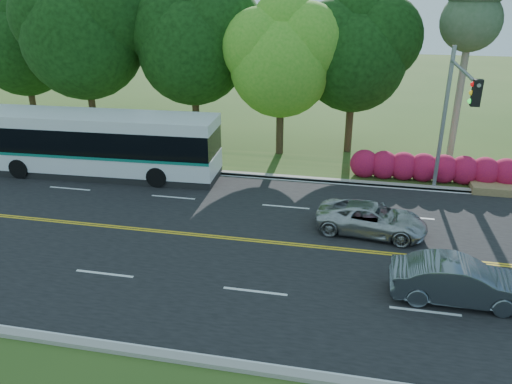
% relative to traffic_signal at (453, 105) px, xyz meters
% --- Properties ---
extents(ground, '(120.00, 120.00, 0.00)m').
position_rel_traffic_signal_xyz_m(ground, '(-6.49, -5.40, -4.67)').
color(ground, '#2E4E1A').
rests_on(ground, ground).
extents(road, '(60.00, 14.00, 0.02)m').
position_rel_traffic_signal_xyz_m(road, '(-6.49, -5.40, -4.66)').
color(road, black).
rests_on(road, ground).
extents(curb_north, '(60.00, 0.30, 0.15)m').
position_rel_traffic_signal_xyz_m(curb_north, '(-6.49, 1.75, -4.60)').
color(curb_north, '#9F998F').
rests_on(curb_north, ground).
extents(curb_south, '(60.00, 0.30, 0.15)m').
position_rel_traffic_signal_xyz_m(curb_south, '(-6.49, -12.55, -4.60)').
color(curb_south, '#9F998F').
rests_on(curb_south, ground).
extents(grass_verge, '(60.00, 4.00, 0.10)m').
position_rel_traffic_signal_xyz_m(grass_verge, '(-6.49, 3.60, -4.62)').
color(grass_verge, '#2E4E1A').
rests_on(grass_verge, ground).
extents(lane_markings, '(57.60, 13.82, 0.00)m').
position_rel_traffic_signal_xyz_m(lane_markings, '(-6.59, -5.40, -4.65)').
color(lane_markings, gold).
rests_on(lane_markings, road).
extents(tree_row, '(44.70, 9.10, 13.84)m').
position_rel_traffic_signal_xyz_m(tree_row, '(-11.65, 6.73, 2.06)').
color(tree_row, '#312015').
rests_on(tree_row, ground).
extents(bougainvillea_hedge, '(9.50, 2.25, 1.50)m').
position_rel_traffic_signal_xyz_m(bougainvillea_hedge, '(0.69, 2.75, -3.95)').
color(bougainvillea_hedge, '#9B0C3F').
rests_on(bougainvillea_hedge, ground).
extents(traffic_signal, '(0.42, 6.10, 7.00)m').
position_rel_traffic_signal_xyz_m(traffic_signal, '(0.00, 0.00, 0.00)').
color(traffic_signal, gray).
rests_on(traffic_signal, ground).
extents(transit_bus, '(12.76, 3.21, 3.31)m').
position_rel_traffic_signal_xyz_m(transit_bus, '(-17.36, 0.34, -3.01)').
color(transit_bus, white).
rests_on(transit_bus, road).
extents(sedan, '(4.35, 1.52, 1.43)m').
position_rel_traffic_signal_xyz_m(sedan, '(-0.44, -8.06, -3.94)').
color(sedan, '#535E65').
rests_on(sedan, road).
extents(suv, '(4.68, 2.58, 1.24)m').
position_rel_traffic_signal_xyz_m(suv, '(-3.17, -3.73, -4.03)').
color(suv, '#AEB1B3').
rests_on(suv, road).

